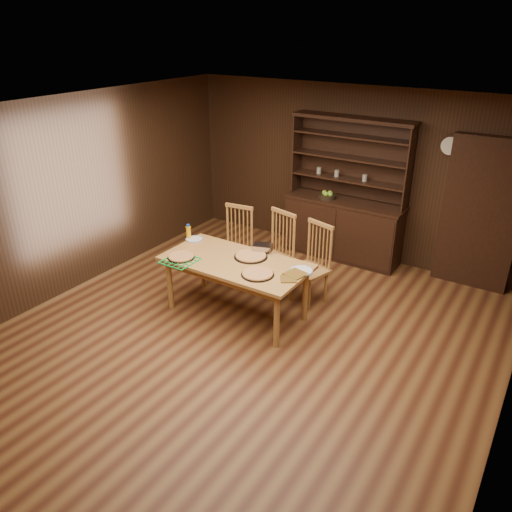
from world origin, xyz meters
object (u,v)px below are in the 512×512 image
Objects in this scene: china_hutch at (344,221)px; chair_left at (237,241)px; dining_table at (236,267)px; juice_bottle at (188,232)px; chair_center at (278,249)px; chair_right at (314,260)px.

china_hutch is 1.80m from chair_left.
juice_bottle is at bearing 166.29° from dining_table.
chair_left is 0.65m from chair_center.
chair_left reaches higher than chair_right.
chair_left is (-0.98, -1.51, -0.01)m from china_hutch.
chair_left is at bearing 124.23° from dining_table.
dining_table is at bearing -63.11° from chair_left.
china_hutch is 2.00× the size of chair_right.
chair_right is (0.22, -1.47, -0.02)m from china_hutch.
china_hutch is 1.92× the size of chair_center.
china_hutch reaches higher than juice_bottle.
chair_center reaches higher than dining_table.
chair_left is at bearing -162.12° from chair_center.
chair_right is (0.55, -0.00, -0.02)m from chair_center.
chair_center is at bearing -163.82° from chair_right.
dining_table is 0.97m from juice_bottle.
china_hutch is 10.51× the size of juice_bottle.
chair_left reaches higher than juice_bottle.
dining_table is 0.87m from chair_center.
china_hutch is at bearing 115.01° from chair_right.
chair_right reaches higher than dining_table.
chair_left is 5.28× the size of juice_bottle.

